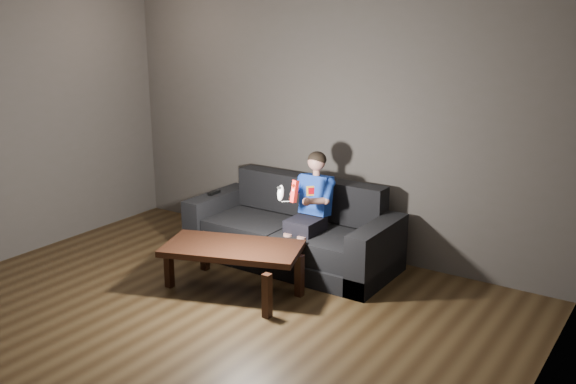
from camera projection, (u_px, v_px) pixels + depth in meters
The scene contains 9 objects.
floor at pixel (158, 344), 4.84m from camera, with size 5.00×5.00×0.00m, color black.
back_wall at pixel (328, 121), 6.47m from camera, with size 5.00×0.04×2.70m, color #3C3733.
right_wall at pixel (512, 238), 3.14m from camera, with size 0.04×5.00×2.70m, color #3C3733.
sofa at pixel (293, 236), 6.37m from camera, with size 2.08×0.90×0.80m.
child at pixel (311, 201), 6.09m from camera, with size 0.43×0.52×1.05m.
wii_remote_red at pixel (295, 191), 5.67m from camera, with size 0.07×0.08×0.20m.
nunchuk_white at pixel (281, 193), 5.76m from camera, with size 0.08×0.10×0.16m.
wii_remote_black at pixel (214, 193), 6.72m from camera, with size 0.05×0.17×0.03m.
coffee_table at pixel (233, 252), 5.65m from camera, with size 1.33×0.97×0.43m.
Camera 1 is at (3.22, -3.07, 2.43)m, focal length 40.00 mm.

